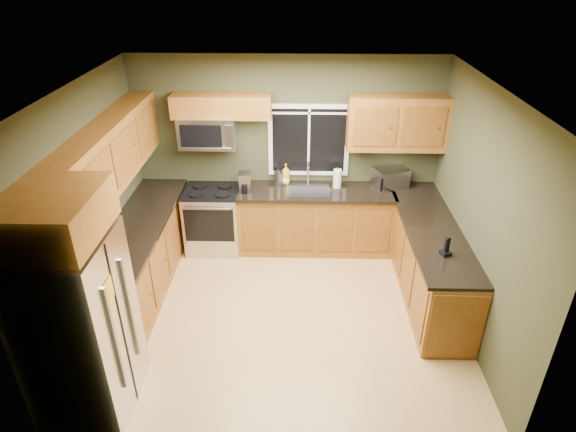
{
  "coord_description": "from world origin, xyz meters",
  "views": [
    {
      "loc": [
        0.17,
        -4.52,
        3.83
      ],
      "look_at": [
        0.05,
        0.35,
        1.15
      ],
      "focal_mm": 30.0,
      "sensor_mm": 36.0,
      "label": 1
    }
  ],
  "objects_px": {
    "refrigerator": "(82,327)",
    "toaster_oven": "(390,178)",
    "soap_bottle_b": "(337,180)",
    "cordless_phone": "(446,250)",
    "microwave": "(208,132)",
    "range": "(213,219)",
    "coffee_maker": "(245,183)",
    "kettle": "(279,178)",
    "soap_bottle_a": "(286,174)",
    "soap_bottle_c": "(285,178)",
    "paper_towel_roll": "(337,179)"
  },
  "relations": [
    {
      "from": "kettle",
      "to": "soap_bottle_c",
      "type": "relative_size",
      "value": 1.49
    },
    {
      "from": "soap_bottle_b",
      "to": "cordless_phone",
      "type": "height_order",
      "value": "cordless_phone"
    },
    {
      "from": "coffee_maker",
      "to": "toaster_oven",
      "type": "bearing_deg",
      "value": 5.09
    },
    {
      "from": "microwave",
      "to": "soap_bottle_b",
      "type": "xyz_separation_m",
      "value": [
        1.75,
        0.03,
        -0.7
      ]
    },
    {
      "from": "toaster_oven",
      "to": "soap_bottle_a",
      "type": "relative_size",
      "value": 1.82
    },
    {
      "from": "paper_towel_roll",
      "to": "cordless_phone",
      "type": "distance_m",
      "value": 2.0
    },
    {
      "from": "soap_bottle_c",
      "to": "cordless_phone",
      "type": "height_order",
      "value": "cordless_phone"
    },
    {
      "from": "soap_bottle_c",
      "to": "paper_towel_roll",
      "type": "bearing_deg",
      "value": -9.1
    },
    {
      "from": "cordless_phone",
      "to": "coffee_maker",
      "type": "bearing_deg",
      "value": 146.72
    },
    {
      "from": "kettle",
      "to": "microwave",
      "type": "bearing_deg",
      "value": -177.29
    },
    {
      "from": "coffee_maker",
      "to": "cordless_phone",
      "type": "bearing_deg",
      "value": -33.28
    },
    {
      "from": "toaster_oven",
      "to": "coffee_maker",
      "type": "bearing_deg",
      "value": -174.91
    },
    {
      "from": "toaster_oven",
      "to": "cordless_phone",
      "type": "relative_size",
      "value": 2.41
    },
    {
      "from": "coffee_maker",
      "to": "soap_bottle_a",
      "type": "xyz_separation_m",
      "value": [
        0.56,
        0.26,
        0.02
      ]
    },
    {
      "from": "range",
      "to": "soap_bottle_c",
      "type": "xyz_separation_m",
      "value": [
        1.03,
        0.23,
        0.55
      ]
    },
    {
      "from": "toaster_oven",
      "to": "soap_bottle_b",
      "type": "relative_size",
      "value": 3.07
    },
    {
      "from": "soap_bottle_b",
      "to": "refrigerator",
      "type": "bearing_deg",
      "value": -129.71
    },
    {
      "from": "paper_towel_roll",
      "to": "soap_bottle_b",
      "type": "height_order",
      "value": "paper_towel_roll"
    },
    {
      "from": "range",
      "to": "microwave",
      "type": "xyz_separation_m",
      "value": [
        -0.0,
        0.14,
        1.26
      ]
    },
    {
      "from": "soap_bottle_b",
      "to": "paper_towel_roll",
      "type": "bearing_deg",
      "value": -87.29
    },
    {
      "from": "microwave",
      "to": "paper_towel_roll",
      "type": "xyz_separation_m",
      "value": [
        1.75,
        -0.02,
        -0.66
      ]
    },
    {
      "from": "refrigerator",
      "to": "kettle",
      "type": "height_order",
      "value": "refrigerator"
    },
    {
      "from": "soap_bottle_b",
      "to": "microwave",
      "type": "bearing_deg",
      "value": -179.0
    },
    {
      "from": "toaster_oven",
      "to": "soap_bottle_c",
      "type": "bearing_deg",
      "value": 176.72
    },
    {
      "from": "soap_bottle_c",
      "to": "refrigerator",
      "type": "bearing_deg",
      "value": -119.78
    },
    {
      "from": "refrigerator",
      "to": "soap_bottle_c",
      "type": "distance_m",
      "value": 3.46
    },
    {
      "from": "microwave",
      "to": "refrigerator",
      "type": "bearing_deg",
      "value": -103.34
    },
    {
      "from": "refrigerator",
      "to": "range",
      "type": "distance_m",
      "value": 2.89
    },
    {
      "from": "paper_towel_roll",
      "to": "refrigerator",
      "type": "bearing_deg",
      "value": -130.25
    },
    {
      "from": "refrigerator",
      "to": "range",
      "type": "relative_size",
      "value": 1.92
    },
    {
      "from": "paper_towel_roll",
      "to": "toaster_oven",
      "type": "bearing_deg",
      "value": 2.5
    },
    {
      "from": "kettle",
      "to": "soap_bottle_c",
      "type": "bearing_deg",
      "value": 28.37
    },
    {
      "from": "soap_bottle_b",
      "to": "soap_bottle_a",
      "type": "bearing_deg",
      "value": 174.9
    },
    {
      "from": "toaster_oven",
      "to": "coffee_maker",
      "type": "distance_m",
      "value": 2.02
    },
    {
      "from": "coffee_maker",
      "to": "kettle",
      "type": "relative_size",
      "value": 1.11
    },
    {
      "from": "range",
      "to": "soap_bottle_a",
      "type": "bearing_deg",
      "value": 12.54
    },
    {
      "from": "toaster_oven",
      "to": "coffee_maker",
      "type": "height_order",
      "value": "toaster_oven"
    },
    {
      "from": "coffee_maker",
      "to": "kettle",
      "type": "bearing_deg",
      "value": 25.06
    },
    {
      "from": "coffee_maker",
      "to": "soap_bottle_b",
      "type": "distance_m",
      "value": 1.29
    },
    {
      "from": "soap_bottle_a",
      "to": "cordless_phone",
      "type": "relative_size",
      "value": 1.32
    },
    {
      "from": "refrigerator",
      "to": "kettle",
      "type": "relative_size",
      "value": 7.55
    },
    {
      "from": "refrigerator",
      "to": "soap_bottle_c",
      "type": "xyz_separation_m",
      "value": [
        1.72,
        3.0,
        0.12
      ]
    },
    {
      "from": "soap_bottle_b",
      "to": "cordless_phone",
      "type": "xyz_separation_m",
      "value": [
        1.07,
        -1.74,
        -0.02
      ]
    },
    {
      "from": "refrigerator",
      "to": "paper_towel_roll",
      "type": "xyz_separation_m",
      "value": [
        2.44,
        2.88,
        0.17
      ]
    },
    {
      "from": "refrigerator",
      "to": "kettle",
      "type": "bearing_deg",
      "value": 61.16
    },
    {
      "from": "range",
      "to": "soap_bottle_c",
      "type": "bearing_deg",
      "value": 12.64
    },
    {
      "from": "refrigerator",
      "to": "soap_bottle_b",
      "type": "xyz_separation_m",
      "value": [
        2.44,
        2.94,
        0.13
      ]
    },
    {
      "from": "soap_bottle_c",
      "to": "cordless_phone",
      "type": "xyz_separation_m",
      "value": [
        1.79,
        -1.8,
        -0.01
      ]
    },
    {
      "from": "range",
      "to": "toaster_oven",
      "type": "distance_m",
      "value": 2.57
    },
    {
      "from": "refrigerator",
      "to": "toaster_oven",
      "type": "relative_size",
      "value": 3.4
    }
  ]
}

